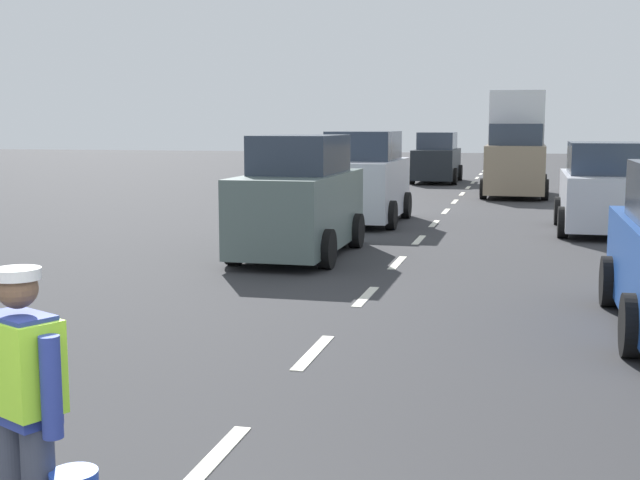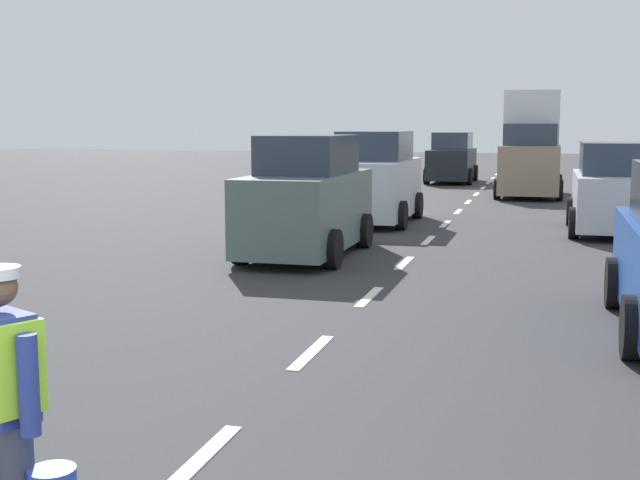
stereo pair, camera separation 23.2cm
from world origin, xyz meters
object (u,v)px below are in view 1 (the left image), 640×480
object	(u,v)px
car_oncoming_lead	(299,200)
car_parked_far	(603,191)
road_worker	(27,402)
car_oncoming_second	(363,180)
delivery_truck	(516,148)
car_oncoming_third	(437,159)

from	to	relation	value
car_oncoming_lead	car_parked_far	bearing A→B (deg)	40.42
road_worker	car_oncoming_second	bearing A→B (deg)	94.54
delivery_truck	car_oncoming_second	xyz separation A→B (m)	(-3.54, -9.03, -0.56)
car_oncoming_lead	car_oncoming_third	xyz separation A→B (m)	(0.40, 20.41, -0.07)
road_worker	car_oncoming_lead	bearing A→B (deg)	97.56
road_worker	car_oncoming_lead	world-z (taller)	car_oncoming_lead
car_parked_far	delivery_truck	bearing A→B (deg)	102.16
delivery_truck	road_worker	bearing A→B (deg)	-95.03
road_worker	car_oncoming_lead	xyz separation A→B (m)	(-1.45, 10.96, 0.10)
car_oncoming_lead	car_oncoming_third	bearing A→B (deg)	88.89
car_oncoming_second	car_oncoming_third	size ratio (longest dim) A/B	0.92
car_parked_far	car_oncoming_second	bearing A→B (deg)	174.43
car_parked_far	car_oncoming_third	xyz separation A→B (m)	(-5.36, 15.51, 0.03)
road_worker	delivery_truck	size ratio (longest dim) A/B	0.36
car_parked_far	road_worker	bearing A→B (deg)	-105.18
car_oncoming_lead	car_oncoming_third	world-z (taller)	car_oncoming_lead
car_oncoming_lead	delivery_truck	bearing A→B (deg)	75.70
delivery_truck	car_oncoming_lead	xyz separation A→B (m)	(-3.69, -14.48, -0.58)
car_oncoming_third	delivery_truck	bearing A→B (deg)	-60.97
road_worker	car_oncoming_third	world-z (taller)	car_oncoming_third
road_worker	car_oncoming_second	distance (m)	16.46
car_oncoming_second	car_parked_far	xyz separation A→B (m)	(5.60, -0.55, -0.11)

